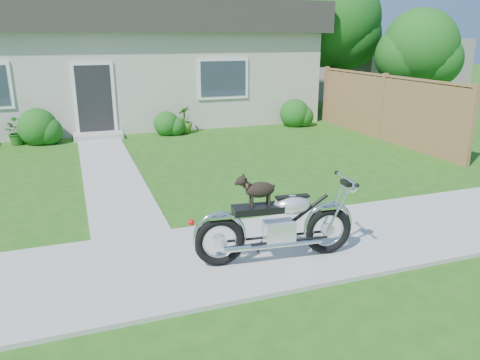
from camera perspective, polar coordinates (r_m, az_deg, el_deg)
name	(u,v)px	position (r m, az deg, el deg)	size (l,w,h in m)	color
ground	(251,252)	(6.64, 1.41, -8.78)	(80.00, 80.00, 0.00)	#235114
sidewalk	(251,251)	(6.63, 1.41, -8.62)	(24.00, 2.20, 0.04)	#9E9B93
walkway	(110,170)	(10.97, -15.62, 1.23)	(1.20, 8.00, 0.03)	#9E9B93
house	(130,58)	(17.70, -13.22, 14.29)	(12.60, 7.03, 4.50)	beige
fence	(383,107)	(14.27, 17.00, 8.50)	(0.12, 6.62, 1.90)	#8C5E3F
tree_near	(424,51)	(17.24, 21.51, 14.47)	(2.56, 2.49, 3.81)	#3D2B1C
tree_far	(338,24)	(18.69, 11.91, 18.11)	(3.39, 3.39, 5.19)	#3D2B1C
shrub_row	(117,124)	(14.33, -14.78, 6.59)	(10.82, 1.08, 1.08)	#195115
potted_plant_left	(15,132)	(14.41, -25.74, 5.31)	(0.66, 0.57, 0.73)	#1C5616
potted_plant_right	(185,120)	(14.69, -6.76, 7.31)	(0.47, 0.47, 0.85)	#40711F
motorcycle_with_dog	(278,223)	(6.17, 4.70, -5.21)	(2.22, 0.60, 1.19)	black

